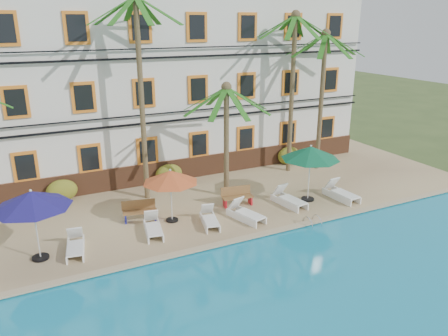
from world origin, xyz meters
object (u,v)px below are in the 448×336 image
lounger_a (75,245)px  lounger_f (341,193)px  lounger_d (245,213)px  bench_right (237,196)px  pool_ladder (312,224)px  lounger_b (153,227)px  palm_d (293,73)px  palm_c (226,122)px  umbrella_blue (32,200)px  palm_b (140,74)px  umbrella_green (311,153)px  umbrella_red (170,177)px  lounger_e (289,199)px  palm_e (323,82)px  bench_left (140,210)px  lounger_c (210,219)px

lounger_a → lounger_f: lounger_f is taller
lounger_a → lounger_d: (7.33, -0.31, 0.02)m
bench_right → pool_ladder: (2.00, -3.34, -0.47)m
lounger_b → palm_d: bearing=23.9°
palm_c → pool_ladder: palm_c is taller
palm_d → pool_ladder: size_ratio=12.19×
umbrella_blue → bench_right: umbrella_blue is taller
palm_b → umbrella_green: palm_b is taller
umbrella_red → lounger_b: bearing=-145.3°
bench_right → lounger_e: bearing=-26.0°
lounger_a → palm_c: bearing=18.3°
umbrella_blue → umbrella_red: bearing=9.4°
umbrella_red → umbrella_green: 6.96m
lounger_b → lounger_e: 6.82m
umbrella_blue → bench_right: size_ratio=1.81×
palm_c → lounger_b: (-4.63, -2.38, -3.55)m
umbrella_red → umbrella_blue: bearing=-170.6°
pool_ladder → lounger_b: bearing=161.1°
palm_e → lounger_f: bearing=-113.4°
lounger_a → lounger_e: (10.00, 0.20, 0.03)m
palm_b → palm_e: 10.67m
palm_d → umbrella_green: bearing=-111.8°
palm_e → lounger_e: size_ratio=3.93×
lounger_a → umbrella_blue: bearing=177.4°
palm_e → lounger_b: palm_e is taller
bench_right → palm_c: bearing=87.7°
umbrella_red → bench_left: size_ratio=1.57×
palm_d → lounger_c: 10.19m
pool_ladder → umbrella_blue: bearing=169.2°
palm_c → umbrella_red: (-3.51, -1.61, -1.74)m
palm_e → umbrella_blue: bearing=-165.7°
umbrella_red → lounger_c: umbrella_red is taller
umbrella_blue → lounger_c: umbrella_blue is taller
lounger_f → palm_d: bearing=88.8°
umbrella_green → lounger_c: 5.98m
umbrella_green → pool_ladder: bearing=-122.1°
lounger_e → lounger_f: lounger_f is taller
lounger_e → umbrella_blue: bearing=-179.3°
lounger_c → pool_ladder: 4.55m
umbrella_blue → lounger_b: umbrella_blue is taller
lounger_e → pool_ladder: 2.28m
palm_b → lounger_c: (1.57, -4.19, -5.90)m
lounger_b → lounger_a: bearing=-176.3°
lounger_e → lounger_c: bearing=-176.2°
lounger_e → bench_left: 7.12m
lounger_a → palm_e: bearing=15.7°
umbrella_red → lounger_b: size_ratio=1.27×
lounger_e → bench_left: (-6.96, 1.50, 0.17)m
lounger_e → lounger_f: size_ratio=1.00×
palm_e → palm_c: bearing=-167.4°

